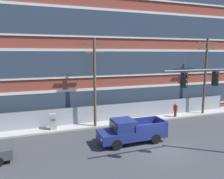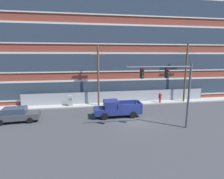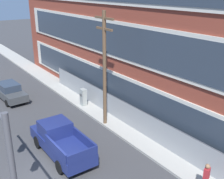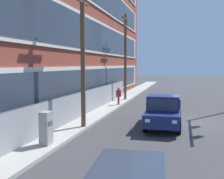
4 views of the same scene
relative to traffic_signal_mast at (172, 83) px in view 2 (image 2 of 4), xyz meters
The scene contains 11 objects.
ground_plane 5.85m from the traffic_signal_mast, 136.81° to the left, with size 160.00×160.00×0.00m, color #38383A.
sidewalk_building_side 10.79m from the traffic_signal_mast, 106.13° to the left, with size 80.00×2.04×0.16m, color #9E9B93.
brick_mill_building 15.00m from the traffic_signal_mast, 94.04° to the left, with size 49.94×8.74×15.99m.
chain_link_fence 10.98m from the traffic_signal_mast, 107.59° to the left, with size 27.14×0.06×1.85m.
traffic_signal_mast is the anchor object (origin of this frame).
pickup_truck_navy 7.10m from the traffic_signal_mast, 135.78° to the left, with size 5.52×2.05×1.95m.
sedan_dark_grey 16.29m from the traffic_signal_mast, 164.20° to the left, with size 4.62×2.03×1.56m.
utility_pole_near_corner 10.62m from the traffic_signal_mast, 125.13° to the left, with size 2.15×0.26×8.32m.
utility_pole_midblock 11.22m from the traffic_signal_mast, 52.43° to the left, with size 2.76×0.26×8.68m.
electrical_cabinet 13.94m from the traffic_signal_mast, 137.90° to the left, with size 0.57×0.43×1.63m.
pedestrian_near_cabinet 9.83m from the traffic_signal_mast, 71.37° to the left, with size 0.37×0.46×1.69m.
Camera 2 is at (-5.25, -17.40, 7.00)m, focal length 28.00 mm.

